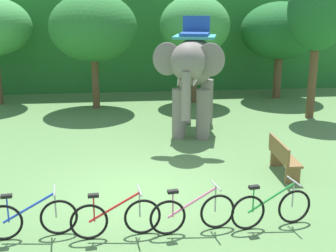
{
  "coord_description": "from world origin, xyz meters",
  "views": [
    {
      "loc": [
        -0.36,
        -9.85,
        4.35
      ],
      "look_at": [
        0.85,
        1.0,
        1.3
      ],
      "focal_mm": 49.16,
      "sensor_mm": 36.0,
      "label": 1
    }
  ],
  "objects": [
    {
      "name": "wooden_bench",
      "position": [
        3.75,
        0.76,
        0.48
      ],
      "size": [
        0.45,
        1.51,
        0.89
      ],
      "color": "brown",
      "rests_on": "ground"
    },
    {
      "name": "bike_red",
      "position": [
        -0.47,
        -1.98,
        0.39
      ],
      "size": [
        1.71,
        0.52,
        0.92
      ],
      "color": "black",
      "rests_on": "ground"
    },
    {
      "name": "bike_green",
      "position": [
        2.56,
        -1.91,
        0.39
      ],
      "size": [
        1.7,
        0.52,
        0.92
      ],
      "color": "black",
      "rests_on": "ground"
    },
    {
      "name": "foliage_hedge",
      "position": [
        0.0,
        14.84,
        2.51
      ],
      "size": [
        36.0,
        6.0,
        5.02
      ],
      "primitive_type": "cube",
      "color": "#28702D",
      "rests_on": "ground"
    },
    {
      "name": "tree_center",
      "position": [
        -1.24,
        8.69,
        3.23
      ],
      "size": [
        3.44,
        3.44,
        4.57
      ],
      "color": "brown",
      "rests_on": "ground"
    },
    {
      "name": "bike_pink",
      "position": [
        0.99,
        -1.95,
        0.39
      ],
      "size": [
        1.7,
        0.52,
        0.92
      ],
      "color": "black",
      "rests_on": "ground"
    },
    {
      "name": "bike_blue",
      "position": [
        -2.04,
        -1.83,
        0.39
      ],
      "size": [
        1.71,
        0.52,
        0.92
      ],
      "color": "black",
      "rests_on": "ground"
    },
    {
      "name": "tree_right",
      "position": [
        2.89,
        9.29,
        3.23
      ],
      "size": [
        2.91,
        2.91,
        4.48
      ],
      "color": "brown",
      "rests_on": "ground"
    },
    {
      "name": "ground_plane",
      "position": [
        0.0,
        0.0,
        0.0
      ],
      "size": [
        80.0,
        80.0,
        0.0
      ],
      "primitive_type": "plane",
      "color": "#567F47"
    },
    {
      "name": "tree_left",
      "position": [
        6.74,
        9.81,
        2.96
      ],
      "size": [
        3.44,
        3.44,
        4.21
      ],
      "color": "brown",
      "rests_on": "ground"
    },
    {
      "name": "elephant",
      "position": [
        2.07,
        4.66,
        2.2
      ],
      "size": [
        2.54,
        4.24,
        3.78
      ],
      "color": "slate",
      "rests_on": "ground"
    },
    {
      "name": "tree_far_right",
      "position": [
        6.8,
        6.25,
        3.94
      ],
      "size": [
        2.15,
        2.15,
        5.47
      ],
      "color": "brown",
      "rests_on": "ground"
    }
  ]
}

